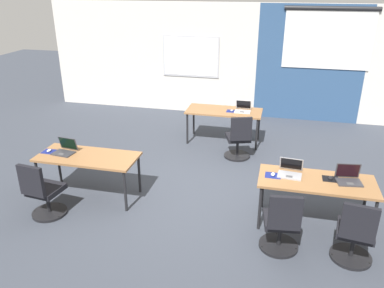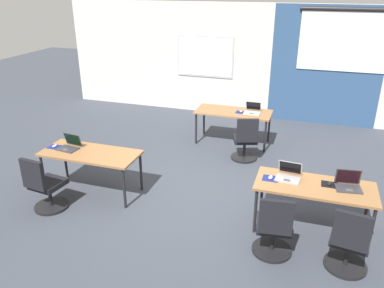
# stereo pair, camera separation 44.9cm
# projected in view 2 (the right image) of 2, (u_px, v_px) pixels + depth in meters

# --- Properties ---
(ground_plane) EXTENTS (24.00, 24.00, 0.00)m
(ground_plane) POSITION_uv_depth(u_px,v_px,m) (204.00, 190.00, 6.52)
(ground_plane) COLOR #383D47
(back_wall_assembly) EXTENTS (10.00, 0.27, 2.80)m
(back_wall_assembly) POSITION_uv_depth(u_px,v_px,m) (253.00, 61.00, 9.63)
(back_wall_assembly) COLOR silver
(back_wall_assembly) RESTS_ON ground
(desk_near_left) EXTENTS (1.60, 0.70, 0.72)m
(desk_near_left) POSITION_uv_depth(u_px,v_px,m) (91.00, 156.00, 6.24)
(desk_near_left) COLOR olive
(desk_near_left) RESTS_ON ground
(desk_near_right) EXTENTS (1.60, 0.70, 0.72)m
(desk_near_right) POSITION_uv_depth(u_px,v_px,m) (315.00, 189.00, 5.24)
(desk_near_right) COLOR olive
(desk_near_right) RESTS_ON ground
(desk_far_center) EXTENTS (1.60, 0.70, 0.72)m
(desk_far_center) POSITION_uv_depth(u_px,v_px,m) (233.00, 114.00, 8.19)
(desk_far_center) COLOR olive
(desk_far_center) RESTS_ON ground
(laptop_near_left_end) EXTENTS (0.36, 0.32, 0.23)m
(laptop_near_left_end) POSITION_uv_depth(u_px,v_px,m) (70.00, 146.00, 6.34)
(laptop_near_left_end) COLOR #333338
(laptop_near_left_end) RESTS_ON desk_near_left
(mousepad_near_left_end) EXTENTS (0.22, 0.19, 0.00)m
(mousepad_near_left_end) POSITION_uv_depth(u_px,v_px,m) (55.00, 147.00, 6.41)
(mousepad_near_left_end) COLOR navy
(mousepad_near_left_end) RESTS_ON desk_near_left
(mouse_near_left_end) EXTENTS (0.06, 0.10, 0.03)m
(mouse_near_left_end) POSITION_uv_depth(u_px,v_px,m) (55.00, 146.00, 6.41)
(mouse_near_left_end) COLOR silver
(mouse_near_left_end) RESTS_ON mousepad_near_left_end
(chair_near_left_end) EXTENTS (0.52, 0.56, 0.92)m
(chair_near_left_end) POSITION_uv_depth(u_px,v_px,m) (45.00, 188.00, 5.83)
(chair_near_left_end) COLOR black
(chair_near_left_end) RESTS_ON ground
(laptop_far_right) EXTENTS (0.33, 0.32, 0.22)m
(laptop_far_right) POSITION_uv_depth(u_px,v_px,m) (252.00, 110.00, 8.06)
(laptop_far_right) COLOR silver
(laptop_far_right) RESTS_ON desk_far_center
(mousepad_far_right) EXTENTS (0.22, 0.19, 0.00)m
(mousepad_far_right) POSITION_uv_depth(u_px,v_px,m) (241.00, 112.00, 8.09)
(mousepad_far_right) COLOR navy
(mousepad_far_right) RESTS_ON desk_far_center
(mouse_far_right) EXTENTS (0.06, 0.10, 0.03)m
(mouse_far_right) POSITION_uv_depth(u_px,v_px,m) (241.00, 111.00, 8.08)
(mouse_far_right) COLOR #B2B2B7
(mouse_far_right) RESTS_ON mousepad_far_right
(chair_far_right) EXTENTS (0.56, 0.61, 0.92)m
(chair_far_right) POSITION_uv_depth(u_px,v_px,m) (245.00, 142.00, 7.48)
(chair_far_right) COLOR black
(chair_far_right) RESTS_ON ground
(laptop_near_right_end) EXTENTS (0.36, 0.31, 0.24)m
(laptop_near_right_end) POSITION_uv_depth(u_px,v_px,m) (348.00, 184.00, 5.14)
(laptop_near_right_end) COLOR #333338
(laptop_near_right_end) RESTS_ON desk_near_right
(mousepad_near_right_end) EXTENTS (0.22, 0.19, 0.00)m
(mousepad_near_right_end) POSITION_uv_depth(u_px,v_px,m) (330.00, 185.00, 5.23)
(mousepad_near_right_end) COLOR black
(mousepad_near_right_end) RESTS_ON desk_near_right
(mouse_near_right_end) EXTENTS (0.07, 0.11, 0.03)m
(mouse_near_right_end) POSITION_uv_depth(u_px,v_px,m) (330.00, 183.00, 5.22)
(mouse_near_right_end) COLOR black
(mouse_near_right_end) RESTS_ON mousepad_near_right_end
(chair_near_right_end) EXTENTS (0.52, 0.57, 0.92)m
(chair_near_right_end) POSITION_uv_depth(u_px,v_px,m) (349.00, 245.00, 4.58)
(chair_near_right_end) COLOR black
(chair_near_right_end) RESTS_ON ground
(laptop_near_right_inner) EXTENTS (0.36, 0.34, 0.22)m
(laptop_near_right_inner) POSITION_uv_depth(u_px,v_px,m) (288.00, 175.00, 5.39)
(laptop_near_right_inner) COLOR #9E9EA3
(laptop_near_right_inner) RESTS_ON desk_near_right
(mousepad_near_right_inner) EXTENTS (0.22, 0.19, 0.00)m
(mousepad_near_right_inner) POSITION_uv_depth(u_px,v_px,m) (270.00, 178.00, 5.39)
(mousepad_near_right_inner) COLOR navy
(mousepad_near_right_inner) RESTS_ON desk_near_right
(mouse_near_right_inner) EXTENTS (0.06, 0.10, 0.03)m
(mouse_near_right_inner) POSITION_uv_depth(u_px,v_px,m) (271.00, 177.00, 5.38)
(mouse_near_right_inner) COLOR silver
(mouse_near_right_inner) RESTS_ON mousepad_near_right_inner
(chair_near_right_inner) EXTENTS (0.52, 0.56, 0.92)m
(chair_near_right_inner) POSITION_uv_depth(u_px,v_px,m) (274.00, 230.00, 4.85)
(chair_near_right_inner) COLOR black
(chair_near_right_inner) RESTS_ON ground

